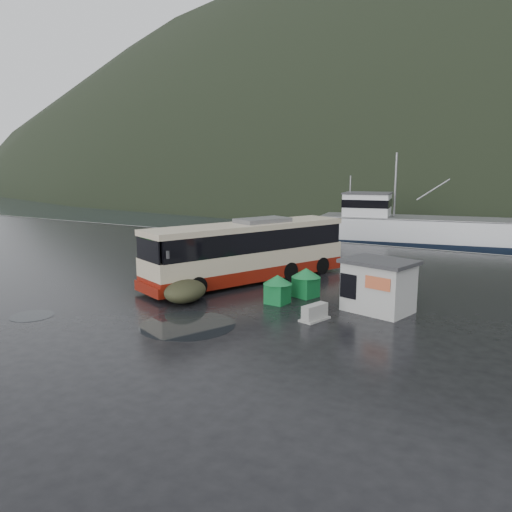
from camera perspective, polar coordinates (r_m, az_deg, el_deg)
The scene contains 13 objects.
ground at distance 29.30m, azimuth -5.95°, elevation -3.40°, with size 160.00×160.00×0.00m, color black.
harbor_water at distance 134.20m, azimuth 23.08°, elevation 6.45°, with size 300.00×180.00×0.02m, color black.
quay_edge at distance 46.65m, azimuth 8.67°, elevation 1.62°, with size 160.00×0.60×1.50m, color #999993.
coach_bus at distance 30.34m, azimuth -0.87°, elevation -2.87°, with size 3.30×13.39×3.79m, color beige, non-canonical shape.
white_van at distance 32.81m, azimuth -8.21°, elevation -1.98°, with size 2.23×6.48×2.71m, color silver, non-canonical shape.
waste_bin_left at distance 25.50m, azimuth 2.46°, elevation -5.42°, with size 1.06×1.06×1.48m, color #136F33, non-canonical shape.
waste_bin_right at distance 26.85m, azimuth 5.70°, elevation -4.66°, with size 1.12×1.12×1.57m, color #136F33, non-canonical shape.
dome_tent at distance 26.06m, azimuth -8.08°, elevation -5.17°, with size 2.01×2.81×1.10m, color #32331E, non-canonical shape.
ticket_kiosk at distance 24.81m, azimuth 13.69°, elevation -6.15°, with size 3.22×2.44×2.52m, color #B7B7B2, non-canonical shape.
jersey_barrier_a at distance 22.93m, azimuth 6.70°, elevation -7.28°, with size 0.73×1.46×0.73m, color #999993, non-canonical shape.
jersey_barrier_b at distance 24.23m, azimuth 15.34°, elevation -6.62°, with size 0.84×1.67×0.84m, color #999993, non-canonical shape.
fishing_trawler at distance 53.67m, azimuth 18.31°, elevation 2.33°, with size 23.85×5.24×9.54m, color silver, non-canonical shape.
puddles at distance 22.73m, azimuth -11.14°, elevation -7.55°, with size 10.24×5.66×0.01m.
Camera 1 is at (16.86, -22.96, 6.85)m, focal length 35.00 mm.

